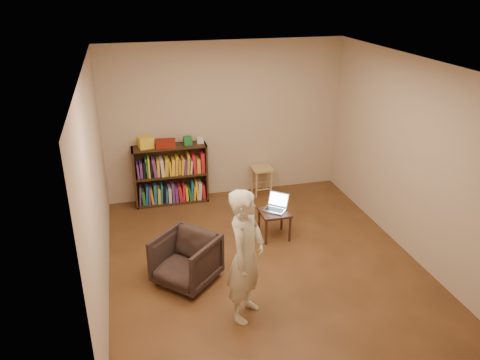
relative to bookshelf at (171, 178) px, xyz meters
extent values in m
plane|color=#462B16|center=(0.96, -2.09, -0.44)|extent=(4.50, 4.50, 0.00)
plane|color=silver|center=(0.96, -2.09, 2.16)|extent=(4.50, 4.50, 0.00)
plane|color=#BEA68F|center=(0.96, 0.16, 0.86)|extent=(4.00, 0.00, 4.00)
plane|color=#BEA68F|center=(-1.04, -2.09, 0.86)|extent=(0.00, 4.50, 4.50)
plane|color=#BEA68F|center=(2.96, -2.09, 0.86)|extent=(0.00, 4.50, 4.50)
cube|color=black|center=(-0.58, -0.01, 0.06)|extent=(0.03, 0.30, 1.00)
cube|color=black|center=(0.59, -0.01, 0.06)|extent=(0.03, 0.30, 1.00)
cube|color=black|center=(0.00, 0.13, 0.06)|extent=(1.20, 0.02, 1.00)
cube|color=black|center=(0.00, -0.01, -0.42)|extent=(1.20, 0.30, 0.03)
cube|color=black|center=(0.00, -0.01, 0.06)|extent=(1.14, 0.30, 0.03)
cube|color=black|center=(0.00, -0.01, 0.55)|extent=(1.20, 0.30, 0.03)
cube|color=yellow|center=(-0.36, -0.02, 0.65)|extent=(0.25, 0.20, 0.18)
cube|color=maroon|center=(-0.05, -0.03, 0.61)|extent=(0.33, 0.26, 0.10)
cube|color=#1E7030|center=(0.31, -0.01, 0.63)|extent=(0.13, 0.13, 0.13)
cube|color=beige|center=(0.52, 0.01, 0.60)|extent=(0.12, 0.12, 0.09)
cube|color=tan|center=(1.55, -0.06, 0.03)|extent=(0.34, 0.34, 0.04)
cylinder|color=tan|center=(1.42, -0.20, -0.21)|extent=(0.03, 0.03, 0.45)
cylinder|color=tan|center=(1.69, -0.20, -0.21)|extent=(0.03, 0.03, 0.45)
cylinder|color=tan|center=(1.42, 0.07, -0.21)|extent=(0.03, 0.03, 0.45)
cylinder|color=tan|center=(1.69, 0.07, -0.21)|extent=(0.03, 0.03, 0.45)
imported|color=#322421|center=(-0.09, -2.30, -0.12)|extent=(0.97, 0.97, 0.63)
cube|color=black|center=(1.30, -1.54, -0.04)|extent=(0.41, 0.41, 0.04)
cylinder|color=black|center=(1.13, -1.71, -0.25)|extent=(0.04, 0.04, 0.38)
cylinder|color=black|center=(1.48, -1.71, -0.25)|extent=(0.04, 0.04, 0.38)
cylinder|color=black|center=(1.13, -1.36, -0.25)|extent=(0.04, 0.04, 0.38)
cylinder|color=black|center=(1.48, -1.36, -0.25)|extent=(0.04, 0.04, 0.38)
cube|color=#B7B7BC|center=(1.31, -1.51, -0.01)|extent=(0.37, 0.36, 0.02)
cube|color=black|center=(1.31, -1.51, 0.00)|extent=(0.27, 0.26, 0.00)
cube|color=#B7B7BC|center=(1.41, -1.40, 0.09)|extent=(0.29, 0.26, 0.20)
cube|color=#B6DCFF|center=(1.41, -1.40, 0.09)|extent=(0.25, 0.22, 0.16)
imported|color=beige|center=(0.46, -3.08, 0.33)|extent=(0.64, 0.67, 1.54)
camera|label=1|loc=(-0.64, -7.17, 3.07)|focal=35.00mm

